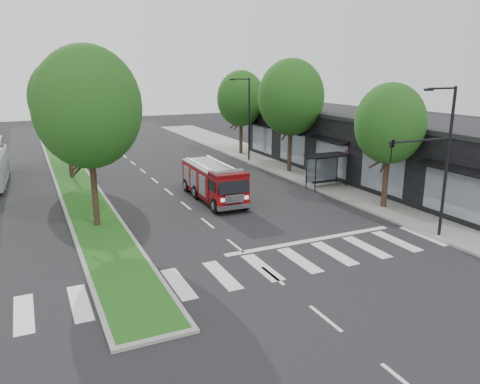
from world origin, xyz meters
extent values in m
plane|color=black|center=(0.00, 0.00, 0.00)|extent=(140.00, 140.00, 0.00)
cube|color=gray|center=(12.50, 10.00, 0.07)|extent=(5.00, 80.00, 0.15)
cube|color=gray|center=(-6.00, 18.00, 0.07)|extent=(3.00, 50.00, 0.14)
cube|color=#1F4E16|center=(-6.00, 18.00, 0.14)|extent=(2.60, 49.50, 0.02)
cube|color=black|center=(17.00, 10.00, 2.50)|extent=(8.00, 30.00, 5.00)
cylinder|color=black|center=(9.80, 7.40, 1.25)|extent=(0.08, 0.08, 2.50)
cylinder|color=black|center=(12.60, 7.40, 1.25)|extent=(0.08, 0.08, 2.50)
cylinder|color=black|center=(9.80, 8.60, 1.25)|extent=(0.08, 0.08, 2.50)
cylinder|color=black|center=(12.60, 8.60, 1.25)|extent=(0.08, 0.08, 2.50)
cube|color=black|center=(11.20, 8.00, 2.55)|extent=(3.20, 1.60, 0.12)
cube|color=#8C99A5|center=(11.20, 8.70, 1.30)|extent=(2.80, 0.04, 1.80)
cube|color=black|center=(11.20, 8.00, 0.55)|extent=(2.40, 0.40, 0.08)
cylinder|color=black|center=(11.50, 2.00, 1.87)|extent=(0.36, 0.36, 3.74)
ellipsoid|color=#10350E|center=(11.50, 2.00, 5.53)|extent=(4.40, 4.40, 5.06)
cylinder|color=black|center=(11.50, 14.00, 2.20)|extent=(0.36, 0.36, 4.40)
ellipsoid|color=#10350E|center=(11.50, 14.00, 6.50)|extent=(5.60, 5.60, 6.44)
cylinder|color=black|center=(11.50, 24.00, 1.98)|extent=(0.36, 0.36, 3.96)
ellipsoid|color=#10350E|center=(11.50, 24.00, 5.85)|extent=(5.00, 5.00, 5.75)
cylinder|color=black|center=(-6.00, 6.00, 2.31)|extent=(0.36, 0.36, 4.62)
ellipsoid|color=#10350E|center=(-6.00, 6.00, 6.83)|extent=(5.80, 5.80, 6.67)
cylinder|color=black|center=(-6.00, 20.00, 2.20)|extent=(0.36, 0.36, 4.40)
ellipsoid|color=#10350E|center=(-6.00, 20.00, 6.50)|extent=(5.60, 5.60, 6.44)
cylinder|color=black|center=(10.50, -3.50, 4.00)|extent=(0.16, 0.16, 8.00)
cylinder|color=black|center=(9.60, -3.50, 7.90)|extent=(1.80, 0.10, 0.10)
cube|color=black|center=(8.70, -3.50, 7.85)|extent=(0.45, 0.20, 0.12)
cylinder|color=black|center=(8.50, -3.50, 5.40)|extent=(4.00, 0.10, 0.10)
imported|color=black|center=(6.70, -3.50, 5.00)|extent=(0.18, 0.22, 1.10)
cylinder|color=black|center=(10.50, 20.00, 4.00)|extent=(0.16, 0.16, 8.00)
cylinder|color=black|center=(9.60, 20.00, 7.90)|extent=(1.80, 0.10, 0.10)
cube|color=black|center=(8.70, 20.00, 7.85)|extent=(0.45, 0.20, 0.12)
cube|color=#4F0405|center=(2.23, 8.60, 0.44)|extent=(2.33, 7.50, 0.22)
cube|color=maroon|center=(2.24, 9.31, 1.38)|extent=(2.31, 5.72, 1.78)
cube|color=maroon|center=(2.18, 5.85, 1.38)|extent=(2.25, 1.63, 1.87)
cube|color=#B2B2B7|center=(2.24, 9.31, 2.31)|extent=(2.31, 5.72, 0.11)
cylinder|color=#B2B2B7|center=(1.44, 9.32, 2.49)|extent=(0.17, 5.33, 0.09)
cylinder|color=#B2B2B7|center=(3.04, 9.30, 2.49)|extent=(0.17, 5.33, 0.09)
cube|color=silver|center=(2.17, 4.82, 0.53)|extent=(2.31, 0.35, 0.31)
cube|color=#8C99A5|center=(2.18, 5.85, 2.58)|extent=(1.96, 0.34, 0.16)
cylinder|color=black|center=(1.16, 5.59, 0.49)|extent=(0.33, 0.98, 0.98)
cylinder|color=black|center=(3.20, 5.56, 0.49)|extent=(0.33, 0.98, 0.98)
cylinder|color=black|center=(1.22, 9.33, 0.49)|extent=(0.33, 0.98, 0.98)
cylinder|color=black|center=(3.26, 9.30, 0.49)|extent=(0.33, 0.98, 0.98)
cylinder|color=black|center=(1.25, 11.46, 0.49)|extent=(0.33, 0.98, 0.98)
cylinder|color=black|center=(3.29, 11.43, 0.49)|extent=(0.33, 0.98, 0.98)
camera|label=1|loc=(-9.27, -20.59, 8.83)|focal=35.00mm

